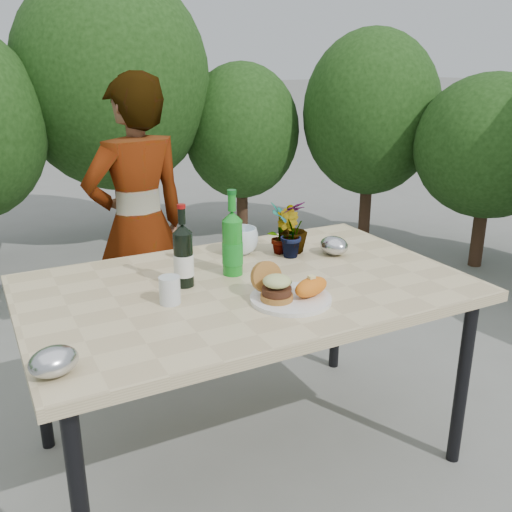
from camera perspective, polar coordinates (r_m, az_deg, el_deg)
name	(u,v)px	position (r m, az deg, el deg)	size (l,w,h in m)	color
ground	(247,452)	(2.48, -0.90, -19.00)	(80.00, 80.00, 0.00)	slate
patio_table	(246,297)	(2.13, -0.99, -4.15)	(1.60, 1.00, 0.75)	#CEB989
shrub_hedge	(165,127)	(3.57, -9.05, 12.58)	(6.89, 5.26, 2.25)	#382316
dinner_plate	(291,299)	(1.96, 3.49, -4.29)	(0.28, 0.28, 0.01)	white
burger_stack	(274,285)	(1.92, 1.83, -2.95)	(0.11, 0.16, 0.11)	#B7722D
sweet_potato	(311,287)	(1.96, 5.53, -3.09)	(0.15, 0.08, 0.06)	orange
grilled_veg	(282,283)	(2.03, 2.59, -2.76)	(0.08, 0.05, 0.03)	olive
wine_bottle	(183,257)	(2.06, -7.27, -0.05)	(0.07, 0.07, 0.30)	black
sparkling_water	(232,244)	(2.16, -2.37, 1.20)	(0.08, 0.08, 0.33)	#188620
plastic_cup	(170,290)	(1.94, -8.62, -3.40)	(0.07, 0.07, 0.10)	silver
seedling_left	(279,228)	(2.39, 2.35, 2.77)	(0.12, 0.08, 0.22)	#285B1F
seedling_mid	(289,234)	(2.37, 3.30, 2.24)	(0.11, 0.09, 0.20)	#1D521C
seedling_right	(293,227)	(2.42, 3.71, 2.93)	(0.12, 0.12, 0.22)	#285B1F
blue_bowl	(241,241)	(2.41, -1.49, 1.53)	(0.14, 0.14, 0.11)	white
foil_packet_left	(54,361)	(1.59, -19.58, -9.90)	(0.13, 0.11, 0.08)	#B7B8BE
foil_packet_right	(334,246)	(2.42, 7.81, 1.04)	(0.13, 0.11, 0.08)	#BBBDC2
person	(139,227)	(2.90, -11.65, 2.86)	(0.54, 0.36, 1.49)	#975D4B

